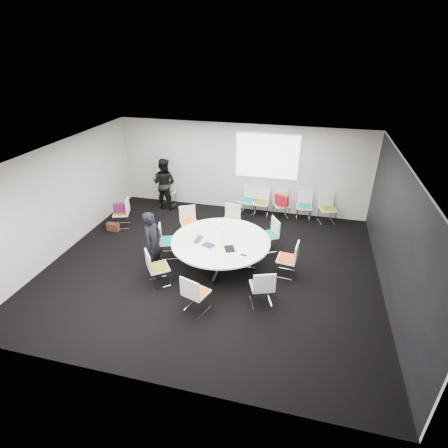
% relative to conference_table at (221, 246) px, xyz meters
% --- Properties ---
extents(room_shell, '(8.08, 7.08, 2.88)m').
position_rel_conference_table_xyz_m(room_shell, '(-0.11, -0.06, 0.84)').
color(room_shell, black).
rests_on(room_shell, ground).
extents(conference_table, '(2.39, 2.39, 0.73)m').
position_rel_conference_table_xyz_m(conference_table, '(0.00, 0.00, 0.00)').
color(conference_table, silver).
rests_on(conference_table, ground).
extents(projection_screen, '(1.90, 0.03, 1.35)m').
position_rel_conference_table_xyz_m(projection_screen, '(0.60, 3.40, 1.29)').
color(projection_screen, white).
rests_on(projection_screen, room_shell).
extents(chair_ring_a, '(0.49, 0.50, 0.88)m').
position_rel_conference_table_xyz_m(chair_ring_a, '(1.62, 0.01, -0.28)').
color(chair_ring_a, silver).
rests_on(chair_ring_a, ground).
extents(chair_ring_b, '(0.62, 0.63, 0.88)m').
position_rel_conference_table_xyz_m(chair_ring_b, '(1.03, 1.03, -0.28)').
color(chair_ring_b, silver).
rests_on(chair_ring_b, ground).
extents(chair_ring_c, '(0.49, 0.48, 0.88)m').
position_rel_conference_table_xyz_m(chair_ring_c, '(-0.12, 1.61, -0.28)').
color(chair_ring_c, silver).
rests_on(chair_ring_c, ground).
extents(chair_ring_d, '(0.62, 0.62, 0.88)m').
position_rel_conference_table_xyz_m(chair_ring_d, '(-1.24, 1.21, -0.28)').
color(chair_ring_d, silver).
rests_on(chair_ring_d, ground).
extents(chair_ring_e, '(0.58, 0.59, 0.88)m').
position_rel_conference_table_xyz_m(chair_ring_e, '(-1.42, 0.11, -0.28)').
color(chair_ring_e, silver).
rests_on(chair_ring_e, ground).
extents(chair_ring_f, '(0.64, 0.64, 0.88)m').
position_rel_conference_table_xyz_m(chair_ring_f, '(-1.20, -1.06, -0.28)').
color(chair_ring_f, silver).
rests_on(chair_ring_f, ground).
extents(chair_ring_g, '(0.58, 0.57, 0.88)m').
position_rel_conference_table_xyz_m(chair_ring_g, '(-0.09, -1.70, -0.28)').
color(chair_ring_g, silver).
rests_on(chair_ring_g, ground).
extents(chair_ring_h, '(0.59, 0.58, 0.88)m').
position_rel_conference_table_xyz_m(chair_ring_h, '(1.19, -1.16, -0.28)').
color(chair_ring_h, silver).
rests_on(chair_ring_h, ground).
extents(chair_back_a, '(0.56, 0.55, 0.88)m').
position_rel_conference_table_xyz_m(chair_back_a, '(0.08, 3.10, -0.28)').
color(chair_back_a, silver).
rests_on(chair_back_a, ground).
extents(chair_back_b, '(0.46, 0.45, 0.88)m').
position_rel_conference_table_xyz_m(chair_back_b, '(0.53, 3.05, -0.28)').
color(chair_back_b, silver).
rests_on(chair_back_b, ground).
extents(chair_back_c, '(0.59, 0.59, 0.88)m').
position_rel_conference_table_xyz_m(chair_back_c, '(1.17, 3.07, -0.28)').
color(chair_back_c, silver).
rests_on(chair_back_c, ground).
extents(chair_back_d, '(0.49, 0.48, 0.88)m').
position_rel_conference_table_xyz_m(chair_back_d, '(1.88, 3.10, -0.28)').
color(chair_back_d, silver).
rests_on(chair_back_d, ground).
extents(chair_back_e, '(0.57, 0.57, 0.88)m').
position_rel_conference_table_xyz_m(chair_back_e, '(2.57, 3.08, -0.28)').
color(chair_back_e, silver).
rests_on(chair_back_e, ground).
extents(chair_spare_left, '(0.57, 0.58, 0.88)m').
position_rel_conference_table_xyz_m(chair_spare_left, '(-3.38, 1.30, -0.28)').
color(chair_spare_left, silver).
rests_on(chair_spare_left, ground).
extents(chair_person_back, '(0.56, 0.55, 0.88)m').
position_rel_conference_table_xyz_m(chair_person_back, '(-2.67, 3.10, -0.28)').
color(chair_person_back, silver).
rests_on(chair_person_back, ground).
extents(person_main, '(0.45, 0.62, 1.58)m').
position_rel_conference_table_xyz_m(person_main, '(-1.48, -0.61, 0.23)').
color(person_main, black).
rests_on(person_main, ground).
extents(person_back, '(0.88, 0.72, 1.69)m').
position_rel_conference_table_xyz_m(person_back, '(-2.67, 2.93, 0.28)').
color(person_back, black).
rests_on(person_back, ground).
extents(laptop, '(0.27, 0.38, 0.03)m').
position_rel_conference_table_xyz_m(laptop, '(-0.48, -0.12, 0.19)').
color(laptop, '#333338').
rests_on(laptop, conference_table).
extents(laptop_lid, '(0.04, 0.30, 0.22)m').
position_rel_conference_table_xyz_m(laptop_lid, '(-0.58, 0.12, 0.30)').
color(laptop_lid, silver).
rests_on(laptop_lid, conference_table).
extents(notebook_black, '(0.33, 0.36, 0.02)m').
position_rel_conference_table_xyz_m(notebook_black, '(0.30, -0.34, 0.18)').
color(notebook_black, black).
rests_on(notebook_black, conference_table).
extents(tablet_folio, '(0.31, 0.28, 0.03)m').
position_rel_conference_table_xyz_m(tablet_folio, '(-0.22, -0.31, 0.18)').
color(tablet_folio, navy).
rests_on(tablet_folio, conference_table).
extents(papers_right, '(0.35, 0.28, 0.00)m').
position_rel_conference_table_xyz_m(papers_right, '(0.58, 0.33, 0.17)').
color(papers_right, white).
rests_on(papers_right, conference_table).
extents(papers_front, '(0.34, 0.28, 0.00)m').
position_rel_conference_table_xyz_m(papers_front, '(0.65, -0.05, 0.17)').
color(papers_front, silver).
rests_on(papers_front, conference_table).
extents(cup, '(0.08, 0.08, 0.09)m').
position_rel_conference_table_xyz_m(cup, '(-0.06, 0.37, 0.22)').
color(cup, white).
rests_on(cup, conference_table).
extents(phone, '(0.15, 0.09, 0.01)m').
position_rel_conference_table_xyz_m(phone, '(0.67, -0.52, 0.18)').
color(phone, black).
rests_on(phone, conference_table).
extents(maroon_bag, '(0.42, 0.27, 0.28)m').
position_rel_conference_table_xyz_m(maroon_bag, '(-3.40, 1.30, 0.06)').
color(maroon_bag, '#59173C').
rests_on(maroon_bag, chair_spare_left).
extents(brown_bag, '(0.36, 0.17, 0.24)m').
position_rel_conference_table_xyz_m(brown_bag, '(-3.55, 0.98, -0.44)').
color(brown_bag, '#412214').
rests_on(brown_bag, ground).
extents(red_jacket, '(0.47, 0.33, 0.36)m').
position_rel_conference_table_xyz_m(red_jacket, '(1.18, 2.84, 0.14)').
color(red_jacket, maroon).
rests_on(red_jacket, chair_back_c).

